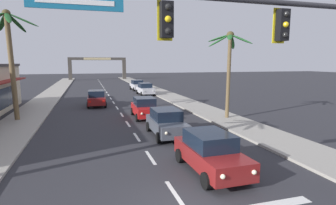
{
  "coord_description": "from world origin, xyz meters",
  "views": [
    {
      "loc": [
        -2.81,
        -7.56,
        4.6
      ],
      "look_at": [
        1.81,
        8.0,
        2.2
      ],
      "focal_mm": 29.12,
      "sensor_mm": 36.0,
      "label": 1
    }
  ],
  "objects_px": {
    "sedan_fifth_in_queue": "(145,107)",
    "sedan_third_in_queue": "(166,122)",
    "sedan_parked_mid_kerb": "(145,89)",
    "sedan_oncoming_far": "(97,98)",
    "town_gateway_arch": "(98,65)",
    "palm_right_second": "(230,55)",
    "traffic_signal_mast": "(285,46)",
    "sedan_parked_nearest_kerb": "(137,85)",
    "sedan_lead_at_stop_bar": "(210,152)",
    "palm_left_second": "(9,45)"
  },
  "relations": [
    {
      "from": "town_gateway_arch",
      "to": "sedan_parked_mid_kerb",
      "type": "bearing_deg",
      "value": -82.14
    },
    {
      "from": "sedan_fifth_in_queue",
      "to": "sedan_parked_mid_kerb",
      "type": "bearing_deg",
      "value": 78.07
    },
    {
      "from": "sedan_fifth_in_queue",
      "to": "sedan_parked_mid_kerb",
      "type": "distance_m",
      "value": 16.18
    },
    {
      "from": "sedan_third_in_queue",
      "to": "sedan_parked_mid_kerb",
      "type": "xyz_separation_m",
      "value": [
        3.2,
        21.85,
        0.0
      ]
    },
    {
      "from": "sedan_fifth_in_queue",
      "to": "palm_right_second",
      "type": "height_order",
      "value": "palm_right_second"
    },
    {
      "from": "sedan_fifth_in_queue",
      "to": "sedan_parked_nearest_kerb",
      "type": "distance_m",
      "value": 23.05
    },
    {
      "from": "palm_left_second",
      "to": "palm_right_second",
      "type": "relative_size",
      "value": 1.21
    },
    {
      "from": "sedan_fifth_in_queue",
      "to": "town_gateway_arch",
      "type": "xyz_separation_m",
      "value": [
        -1.72,
        52.54,
        3.02
      ]
    },
    {
      "from": "traffic_signal_mast",
      "to": "sedan_fifth_in_queue",
      "type": "relative_size",
      "value": 2.44
    },
    {
      "from": "sedan_oncoming_far",
      "to": "palm_left_second",
      "type": "distance_m",
      "value": 10.13
    },
    {
      "from": "sedan_fifth_in_queue",
      "to": "palm_left_second",
      "type": "bearing_deg",
      "value": 172.12
    },
    {
      "from": "traffic_signal_mast",
      "to": "sedan_oncoming_far",
      "type": "relative_size",
      "value": 2.44
    },
    {
      "from": "traffic_signal_mast",
      "to": "sedan_parked_mid_kerb",
      "type": "xyz_separation_m",
      "value": [
        2.06,
        30.89,
        -4.23
      ]
    },
    {
      "from": "palm_left_second",
      "to": "sedan_third_in_queue",
      "type": "bearing_deg",
      "value": -35.94
    },
    {
      "from": "sedan_parked_mid_kerb",
      "to": "sedan_third_in_queue",
      "type": "bearing_deg",
      "value": -98.33
    },
    {
      "from": "traffic_signal_mast",
      "to": "sedan_parked_mid_kerb",
      "type": "distance_m",
      "value": 31.25
    },
    {
      "from": "sedan_third_in_queue",
      "to": "sedan_fifth_in_queue",
      "type": "distance_m",
      "value": 6.02
    },
    {
      "from": "sedan_parked_mid_kerb",
      "to": "town_gateway_arch",
      "type": "relative_size",
      "value": 0.3
    },
    {
      "from": "sedan_lead_at_stop_bar",
      "to": "town_gateway_arch",
      "type": "relative_size",
      "value": 0.3
    },
    {
      "from": "sedan_oncoming_far",
      "to": "sedan_parked_mid_kerb",
      "type": "bearing_deg",
      "value": 50.19
    },
    {
      "from": "traffic_signal_mast",
      "to": "town_gateway_arch",
      "type": "bearing_deg",
      "value": 92.55
    },
    {
      "from": "sedan_parked_nearest_kerb",
      "to": "palm_right_second",
      "type": "xyz_separation_m",
      "value": [
        2.94,
        -25.32,
        4.36
      ]
    },
    {
      "from": "sedan_parked_mid_kerb",
      "to": "sedan_parked_nearest_kerb",
      "type": "bearing_deg",
      "value": 89.17
    },
    {
      "from": "sedan_fifth_in_queue",
      "to": "sedan_parked_nearest_kerb",
      "type": "bearing_deg",
      "value": 81.4
    },
    {
      "from": "sedan_fifth_in_queue",
      "to": "sedan_parked_mid_kerb",
      "type": "height_order",
      "value": "same"
    },
    {
      "from": "traffic_signal_mast",
      "to": "palm_left_second",
      "type": "relative_size",
      "value": 1.29
    },
    {
      "from": "sedan_oncoming_far",
      "to": "palm_right_second",
      "type": "relative_size",
      "value": 0.64
    },
    {
      "from": "sedan_parked_nearest_kerb",
      "to": "sedan_parked_mid_kerb",
      "type": "xyz_separation_m",
      "value": [
        -0.1,
        -6.96,
        0.0
      ]
    },
    {
      "from": "sedan_lead_at_stop_bar",
      "to": "sedan_third_in_queue",
      "type": "relative_size",
      "value": 1.0
    },
    {
      "from": "sedan_parked_mid_kerb",
      "to": "palm_left_second",
      "type": "bearing_deg",
      "value": -132.94
    },
    {
      "from": "town_gateway_arch",
      "to": "traffic_signal_mast",
      "type": "bearing_deg",
      "value": -87.45
    },
    {
      "from": "sedan_lead_at_stop_bar",
      "to": "sedan_fifth_in_queue",
      "type": "distance_m",
      "value": 12.04
    },
    {
      "from": "palm_right_second",
      "to": "sedan_lead_at_stop_bar",
      "type": "bearing_deg",
      "value": -122.5
    },
    {
      "from": "sedan_fifth_in_queue",
      "to": "palm_right_second",
      "type": "xyz_separation_m",
      "value": [
        6.38,
        -2.53,
        4.36
      ]
    },
    {
      "from": "sedan_third_in_queue",
      "to": "town_gateway_arch",
      "type": "height_order",
      "value": "town_gateway_arch"
    },
    {
      "from": "sedan_third_in_queue",
      "to": "sedan_oncoming_far",
      "type": "height_order",
      "value": "same"
    },
    {
      "from": "sedan_fifth_in_queue",
      "to": "sedan_third_in_queue",
      "type": "bearing_deg",
      "value": -88.64
    },
    {
      "from": "sedan_oncoming_far",
      "to": "palm_left_second",
      "type": "relative_size",
      "value": 0.53
    },
    {
      "from": "sedan_oncoming_far",
      "to": "town_gateway_arch",
      "type": "distance_m",
      "value": 45.26
    },
    {
      "from": "sedan_lead_at_stop_bar",
      "to": "sedan_parked_mid_kerb",
      "type": "relative_size",
      "value": 0.99
    },
    {
      "from": "sedan_parked_nearest_kerb",
      "to": "town_gateway_arch",
      "type": "distance_m",
      "value": 30.35
    },
    {
      "from": "traffic_signal_mast",
      "to": "sedan_fifth_in_queue",
      "type": "bearing_deg",
      "value": 94.87
    },
    {
      "from": "sedan_fifth_in_queue",
      "to": "sedan_parked_mid_kerb",
      "type": "relative_size",
      "value": 1.0
    },
    {
      "from": "traffic_signal_mast",
      "to": "sedan_parked_mid_kerb",
      "type": "height_order",
      "value": "traffic_signal_mast"
    },
    {
      "from": "sedan_fifth_in_queue",
      "to": "traffic_signal_mast",
      "type": "bearing_deg",
      "value": -85.13
    },
    {
      "from": "sedan_lead_at_stop_bar",
      "to": "sedan_third_in_queue",
      "type": "bearing_deg",
      "value": 91.72
    },
    {
      "from": "sedan_parked_nearest_kerb",
      "to": "town_gateway_arch",
      "type": "bearing_deg",
      "value": 99.85
    },
    {
      "from": "sedan_third_in_queue",
      "to": "town_gateway_arch",
      "type": "relative_size",
      "value": 0.3
    },
    {
      "from": "sedan_lead_at_stop_bar",
      "to": "palm_right_second",
      "type": "xyz_separation_m",
      "value": [
        6.06,
        9.51,
        4.36
      ]
    },
    {
      "from": "sedan_lead_at_stop_bar",
      "to": "town_gateway_arch",
      "type": "height_order",
      "value": "town_gateway_arch"
    }
  ]
}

